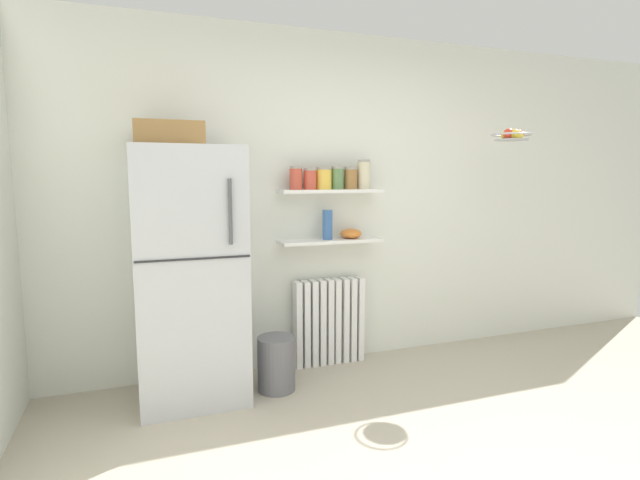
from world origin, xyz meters
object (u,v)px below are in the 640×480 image
(storage_jar_3, at_px, (337,178))
(trash_bin, at_px, (276,364))
(storage_jar_2, at_px, (324,178))
(storage_jar_4, at_px, (351,178))
(storage_jar_0, at_px, (296,178))
(storage_jar_1, at_px, (310,179))
(storage_jar_5, at_px, (364,175))
(refrigerator, at_px, (189,270))
(shelf_bowl, at_px, (351,234))
(hanging_fruit_basket, at_px, (512,135))
(vase, at_px, (327,225))
(radiator, at_px, (329,321))

(storage_jar_3, distance_m, trash_bin, 1.46)
(storage_jar_2, relative_size, storage_jar_4, 0.99)
(storage_jar_0, bearing_deg, storage_jar_1, 0.00)
(storage_jar_3, distance_m, storage_jar_5, 0.22)
(refrigerator, relative_size, trash_bin, 4.79)
(refrigerator, bearing_deg, shelf_bowl, 9.50)
(storage_jar_4, relative_size, storage_jar_5, 0.75)
(storage_jar_2, bearing_deg, storage_jar_4, 0.00)
(storage_jar_2, height_order, hanging_fruit_basket, hanging_fruit_basket)
(refrigerator, distance_m, storage_jar_2, 1.22)
(storage_jar_2, height_order, storage_jar_4, storage_jar_4)
(refrigerator, relative_size, storage_jar_1, 11.33)
(storage_jar_0, bearing_deg, storage_jar_5, 0.00)
(storage_jar_0, distance_m, storage_jar_2, 0.22)
(vase, bearing_deg, refrigerator, -168.77)
(radiator, xyz_separation_m, trash_bin, (-0.53, -0.35, -0.15))
(refrigerator, height_order, storage_jar_5, refrigerator)
(radiator, xyz_separation_m, storage_jar_3, (0.06, -0.03, 1.14))
(storage_jar_1, xyz_separation_m, storage_jar_4, (0.34, -0.00, 0.00))
(radiator, relative_size, storage_jar_3, 3.88)
(vase, relative_size, shelf_bowl, 1.35)
(storage_jar_1, xyz_separation_m, storage_jar_2, (0.11, -0.00, 0.00))
(storage_jar_0, height_order, storage_jar_4, storage_jar_0)
(shelf_bowl, bearing_deg, trash_bin, -155.82)
(storage_jar_0, relative_size, shelf_bowl, 1.03)
(storage_jar_5, bearing_deg, storage_jar_1, 180.00)
(trash_bin, bearing_deg, refrigerator, 169.54)
(refrigerator, xyz_separation_m, storage_jar_3, (1.15, 0.21, 0.61))
(storage_jar_2, relative_size, vase, 0.74)
(refrigerator, relative_size, storage_jar_4, 10.69)
(storage_jar_4, bearing_deg, storage_jar_5, 0.00)
(radiator, distance_m, trash_bin, 0.65)
(storage_jar_0, distance_m, storage_jar_4, 0.45)
(storage_jar_2, relative_size, trash_bin, 0.44)
(storage_jar_0, bearing_deg, radiator, 6.13)
(storage_jar_2, distance_m, shelf_bowl, 0.49)
(storage_jar_0, distance_m, shelf_bowl, 0.63)
(hanging_fruit_basket, bearing_deg, trash_bin, 177.68)
(storage_jar_4, bearing_deg, hanging_fruit_basket, -18.19)
(vase, relative_size, hanging_fruit_basket, 0.74)
(storage_jar_0, distance_m, storage_jar_5, 0.56)
(vase, bearing_deg, storage_jar_3, 0.00)
(radiator, bearing_deg, storage_jar_1, -169.85)
(radiator, relative_size, storage_jar_4, 4.00)
(trash_bin, bearing_deg, vase, 32.07)
(hanging_fruit_basket, bearing_deg, shelf_bowl, 161.72)
(vase, distance_m, shelf_bowl, 0.21)
(refrigerator, relative_size, shelf_bowl, 10.76)
(vase, bearing_deg, storage_jar_1, 180.00)
(storage_jar_1, height_order, trash_bin, storage_jar_1)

